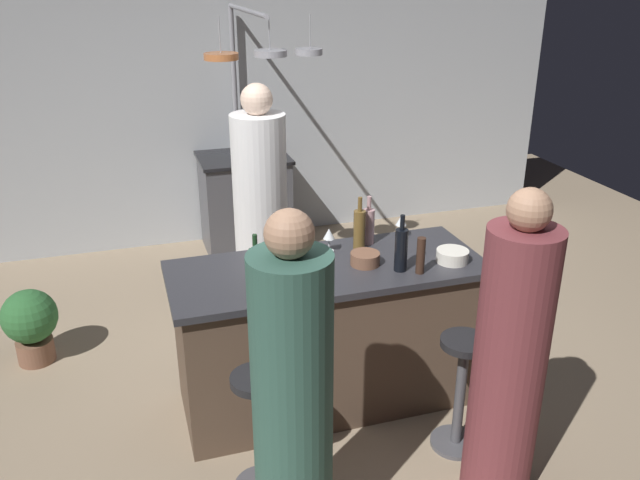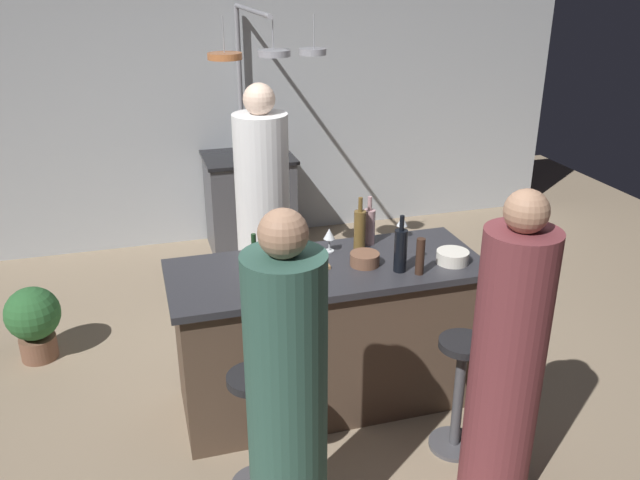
% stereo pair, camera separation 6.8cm
% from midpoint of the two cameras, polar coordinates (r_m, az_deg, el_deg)
% --- Properties ---
extents(ground_plane, '(9.00, 9.00, 0.00)m').
position_cam_midpoint_polar(ground_plane, '(4.19, 0.15, -13.50)').
color(ground_plane, gray).
extents(back_wall, '(6.40, 0.16, 2.60)m').
position_cam_midpoint_polar(back_wall, '(6.26, -7.91, 11.77)').
color(back_wall, '#B2B7BC').
rests_on(back_wall, ground_plane).
extents(kitchen_island, '(1.80, 0.72, 0.90)m').
position_cam_midpoint_polar(kitchen_island, '(3.93, 0.16, -8.18)').
color(kitchen_island, brown).
rests_on(kitchen_island, ground_plane).
extents(stove_range, '(0.80, 0.64, 0.89)m').
position_cam_midpoint_polar(stove_range, '(6.10, -6.82, 3.22)').
color(stove_range, '#47474C').
rests_on(stove_range, ground_plane).
extents(chef, '(0.37, 0.37, 1.77)m').
position_cam_midpoint_polar(chef, '(4.63, -5.55, 1.74)').
color(chef, white).
rests_on(chef, ground_plane).
extents(bar_stool_right, '(0.28, 0.28, 0.68)m').
position_cam_midpoint_polar(bar_stool_right, '(3.69, 11.57, -12.46)').
color(bar_stool_right, '#4C4C51').
rests_on(bar_stool_right, ground_plane).
extents(guest_right, '(0.34, 0.34, 1.61)m').
position_cam_midpoint_polar(guest_right, '(3.25, 15.50, -10.27)').
color(guest_right, brown).
rests_on(guest_right, ground_plane).
extents(bar_stool_left, '(0.28, 0.28, 0.68)m').
position_cam_midpoint_polar(bar_stool_left, '(3.37, -5.89, -15.93)').
color(bar_stool_left, '#4C4C51').
rests_on(bar_stool_left, ground_plane).
extents(guest_left, '(0.35, 0.35, 1.64)m').
position_cam_midpoint_polar(guest_left, '(2.87, -3.09, -13.99)').
color(guest_left, '#33594C').
rests_on(guest_left, ground_plane).
extents(overhead_pot_rack, '(0.87, 1.37, 2.17)m').
position_cam_midpoint_polar(overhead_pot_rack, '(5.33, -6.41, 13.89)').
color(overhead_pot_rack, gray).
rests_on(overhead_pot_rack, ground_plane).
extents(potted_plant, '(0.36, 0.36, 0.52)m').
position_cam_midpoint_polar(potted_plant, '(4.79, -24.18, -6.50)').
color(potted_plant, brown).
rests_on(potted_plant, ground_plane).
extents(cutting_board, '(0.32, 0.22, 0.02)m').
position_cam_midpoint_polar(cutting_board, '(3.74, -2.38, -2.05)').
color(cutting_board, '#997047').
rests_on(cutting_board, kitchen_island).
extents(pepper_mill, '(0.05, 0.05, 0.21)m').
position_cam_midpoint_polar(pepper_mill, '(3.64, 8.19, -1.35)').
color(pepper_mill, '#382319').
rests_on(pepper_mill, kitchen_island).
extents(wine_bottle_red, '(0.07, 0.07, 0.29)m').
position_cam_midpoint_polar(wine_bottle_red, '(3.50, -6.14, -2.22)').
color(wine_bottle_red, '#143319').
rests_on(wine_bottle_red, kitchen_island).
extents(wine_bottle_dark, '(0.07, 0.07, 0.33)m').
position_cam_midpoint_polar(wine_bottle_dark, '(3.65, 6.51, -0.78)').
color(wine_bottle_dark, black).
rests_on(wine_bottle_dark, kitchen_island).
extents(wine_bottle_green, '(0.07, 0.07, 0.29)m').
position_cam_midpoint_polar(wine_bottle_green, '(3.35, -5.74, -3.34)').
color(wine_bottle_green, '#193D23').
rests_on(wine_bottle_green, kitchen_island).
extents(wine_bottle_rose, '(0.07, 0.07, 0.30)m').
position_cam_midpoint_polar(wine_bottle_rose, '(3.99, 3.74, 1.26)').
color(wine_bottle_rose, '#B78C8E').
rests_on(wine_bottle_rose, kitchen_island).
extents(wine_bottle_amber, '(0.07, 0.07, 0.32)m').
position_cam_midpoint_polar(wine_bottle_amber, '(3.91, 2.94, 0.98)').
color(wine_bottle_amber, brown).
rests_on(wine_bottle_amber, kitchen_island).
extents(wine_glass_near_left_guest, '(0.07, 0.07, 0.15)m').
position_cam_midpoint_polar(wine_glass_near_left_guest, '(3.87, 0.28, 0.44)').
color(wine_glass_near_left_guest, silver).
rests_on(wine_glass_near_left_guest, kitchen_island).
extents(wine_glass_near_right_guest, '(0.07, 0.07, 0.15)m').
position_cam_midpoint_polar(wine_glass_near_right_guest, '(4.10, 6.58, 1.61)').
color(wine_glass_near_right_guest, silver).
rests_on(wine_glass_near_right_guest, kitchen_island).
extents(mixing_bowl_wooden, '(0.17, 0.17, 0.07)m').
position_cam_midpoint_polar(mixing_bowl_wooden, '(3.73, 3.41, -1.63)').
color(mixing_bowl_wooden, brown).
rests_on(mixing_bowl_wooden, kitchen_island).
extents(mixing_bowl_ceramic, '(0.19, 0.19, 0.07)m').
position_cam_midpoint_polar(mixing_bowl_ceramic, '(3.83, 10.90, -1.36)').
color(mixing_bowl_ceramic, silver).
rests_on(mixing_bowl_ceramic, kitchen_island).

